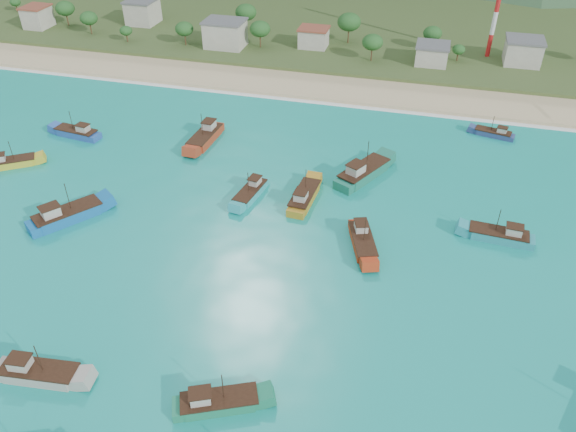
% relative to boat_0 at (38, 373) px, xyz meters
% --- Properties ---
extents(ground, '(600.00, 600.00, 0.00)m').
position_rel_boat_0_xyz_m(ground, '(14.96, 18.84, -0.75)').
color(ground, '#0B8078').
rests_on(ground, ground).
extents(beach, '(400.00, 18.00, 1.20)m').
position_rel_boat_0_xyz_m(beach, '(14.96, 97.84, -0.75)').
color(beach, beige).
rests_on(beach, ground).
extents(land, '(400.00, 110.00, 2.40)m').
position_rel_boat_0_xyz_m(land, '(14.96, 158.84, -0.75)').
color(land, '#385123').
rests_on(land, ground).
extents(surf_line, '(400.00, 2.50, 0.08)m').
position_rel_boat_0_xyz_m(surf_line, '(14.96, 88.34, -0.75)').
color(surf_line, white).
rests_on(surf_line, ground).
extents(village, '(219.36, 23.14, 7.08)m').
position_rel_boat_0_xyz_m(village, '(19.95, 121.23, 3.86)').
color(village, beige).
rests_on(village, ground).
extents(vegetation, '(275.43, 25.73, 8.95)m').
position_rel_boat_0_xyz_m(vegetation, '(16.86, 122.89, 4.54)').
color(vegetation, '#235623').
rests_on(vegetation, ground).
extents(boat_0, '(10.94, 4.29, 6.30)m').
position_rel_boat_0_xyz_m(boat_0, '(0.00, 0.00, 0.00)').
color(boat_0, '#ACA89D').
rests_on(boat_0, ground).
extents(boat_1, '(3.94, 11.24, 6.54)m').
position_rel_boat_0_xyz_m(boat_1, '(22.55, 46.01, 0.04)').
color(boat_1, '#AD801F').
rests_on(boat_1, ground).
extents(boat_3, '(10.49, 6.92, 6.00)m').
position_rel_boat_0_xyz_m(boat_3, '(22.78, 1.66, -0.05)').
color(boat_3, '#1A7D59').
rests_on(boat_3, ground).
extents(boat_6, '(9.75, 7.89, 5.80)m').
position_rel_boat_0_xyz_m(boat_6, '(-36.18, 43.28, -0.09)').
color(boat_6, gold).
rests_on(boat_6, ground).
extents(boat_7, '(10.70, 3.86, 6.21)m').
position_rel_boat_0_xyz_m(boat_7, '(55.91, 43.29, -0.02)').
color(boat_7, teal).
rests_on(boat_7, ground).
extents(boat_14, '(4.37, 10.08, 5.76)m').
position_rel_boat_0_xyz_m(boat_14, '(12.78, 45.22, -0.10)').
color(boat_14, teal).
rests_on(boat_14, ground).
extents(boat_15, '(10.73, 4.36, 6.16)m').
position_rel_boat_0_xyz_m(boat_15, '(-30.43, 57.78, -0.02)').
color(boat_15, '#2652A7').
rests_on(boat_15, ground).
extents(boat_18, '(9.66, 13.71, 7.91)m').
position_rel_boat_0_xyz_m(boat_18, '(31.50, 56.62, 0.29)').
color(boat_18, '#1A7059').
rests_on(boat_18, ground).
extents(boat_21, '(4.24, 12.36, 7.20)m').
position_rel_boat_0_xyz_m(boat_21, '(-2.96, 62.75, 0.17)').
color(boat_21, '#A8381D').
rests_on(boat_21, ground).
extents(boat_22, '(6.33, 10.94, 6.21)m').
position_rel_boat_0_xyz_m(boat_22, '(34.55, 36.10, -0.02)').
color(boat_22, '#B43415').
rests_on(boat_22, ground).
extents(boat_23, '(8.70, 4.29, 4.94)m').
position_rel_boat_0_xyz_m(boat_23, '(56.21, 80.80, -0.25)').
color(boat_23, navy).
rests_on(boat_23, ground).
extents(boat_26, '(10.50, 12.34, 7.45)m').
position_rel_boat_0_xyz_m(boat_26, '(-15.21, 30.04, 0.21)').
color(boat_26, '#1160A9').
rests_on(boat_26, ground).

